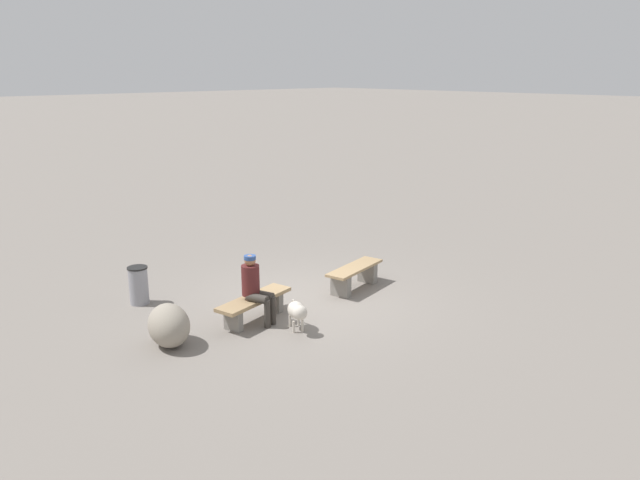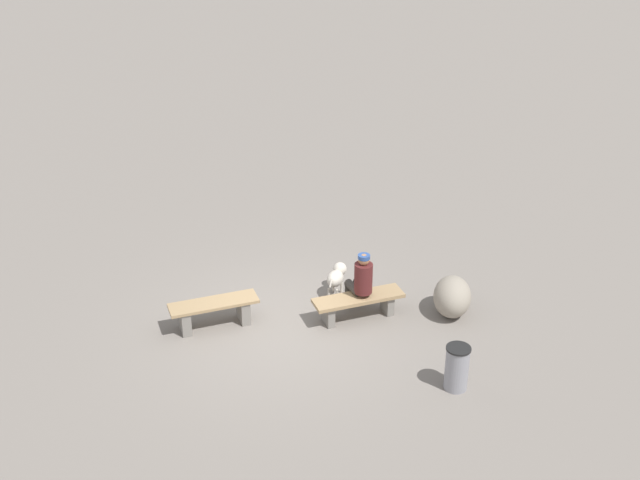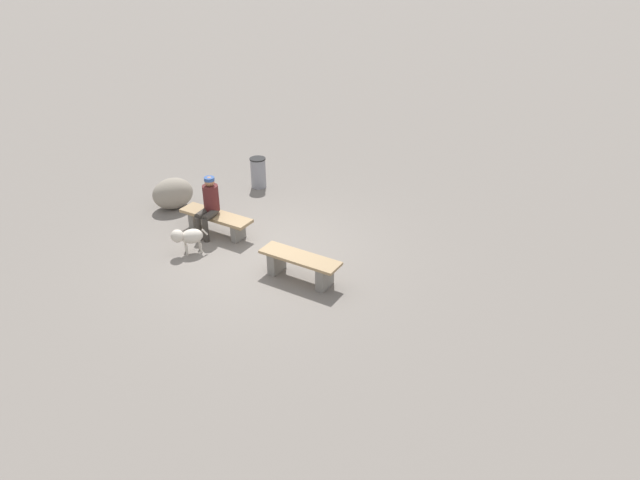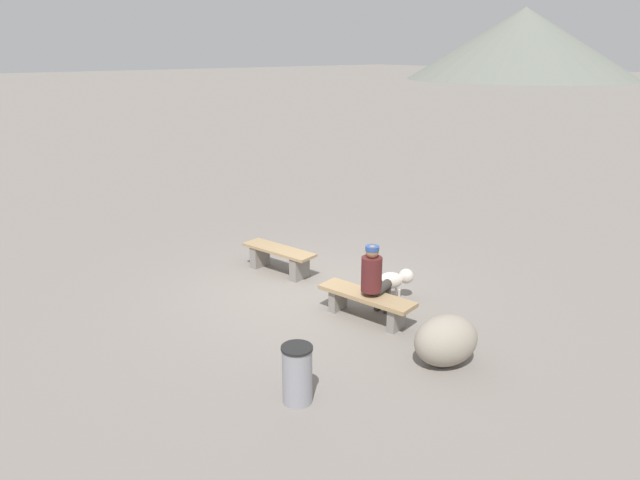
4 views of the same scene
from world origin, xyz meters
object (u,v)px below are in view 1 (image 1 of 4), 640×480
object	(u,v)px
bench_left	(355,275)
bench_right	(254,304)
boulder	(169,325)
trash_bin	(139,285)
dog	(297,311)
seated_person	(255,285)

from	to	relation	value
bench_left	bench_right	distance (m)	2.51
bench_right	boulder	size ratio (longest dim) A/B	1.83
boulder	trash_bin	bearing A→B (deg)	-104.85
bench_left	dog	xyz separation A→B (m)	(2.27, 0.79, 0.06)
bench_right	dog	size ratio (longest dim) A/B	2.53
seated_person	boulder	distance (m)	1.66
dog	seated_person	bearing A→B (deg)	-132.20
seated_person	trash_bin	distance (m)	2.54
bench_right	seated_person	bearing A→B (deg)	49.63
bench_left	boulder	size ratio (longest dim) A/B	1.74
bench_left	bench_right	world-z (taller)	bench_left
seated_person	trash_bin	world-z (taller)	seated_person
dog	trash_bin	xyz separation A→B (m)	(1.35, -3.07, 0.01)
seated_person	bench_left	bearing A→B (deg)	162.59
trash_bin	boulder	distance (m)	2.15
dog	trash_bin	distance (m)	3.35
trash_bin	bench_right	bearing A→B (deg)	117.00
bench_left	dog	world-z (taller)	dog
trash_bin	boulder	bearing A→B (deg)	75.15
trash_bin	dog	bearing A→B (deg)	113.74
bench_left	trash_bin	size ratio (longest dim) A/B	2.14
seated_person	trash_bin	bearing A→B (deg)	-82.67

